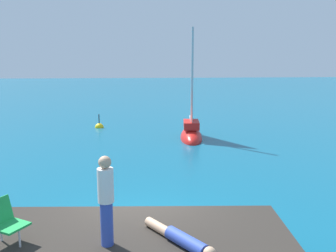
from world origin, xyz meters
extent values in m
plane|color=#0F5675|center=(0.00, 0.00, 0.00)|extent=(160.00, 160.00, 0.00)
cube|color=#2C2626|center=(0.11, -0.86, 0.00)|extent=(1.47, 1.23, 0.90)
ellipsoid|color=red|center=(2.90, 10.46, 0.00)|extent=(1.55, 3.52, 1.17)
cube|color=red|center=(2.90, 10.46, 0.78)|extent=(0.98, 1.57, 0.38)
cylinder|color=#B7B7BC|center=(2.86, 10.14, 3.25)|extent=(0.13, 0.13, 5.32)
cylinder|color=#B2B2B7|center=(2.98, 11.20, 0.96)|extent=(0.34, 2.13, 0.10)
pyramid|color=#DB4C38|center=(2.93, 10.74, 3.03)|extent=(0.26, 1.70, 4.04)
cylinder|color=#334CB2|center=(0.78, -2.63, 1.12)|extent=(0.71, 0.87, 0.24)
cylinder|color=tan|center=(0.35, -2.02, 1.09)|extent=(0.55, 0.68, 0.18)
cylinder|color=#334CB2|center=(-0.59, -2.40, 1.40)|extent=(0.22, 0.22, 0.80)
cylinder|color=white|center=(-0.59, -2.40, 2.10)|extent=(0.28, 0.28, 0.60)
sphere|color=tan|center=(-0.59, -2.40, 2.51)|extent=(0.22, 0.22, 0.22)
cube|color=green|center=(-2.28, -2.24, 1.35)|extent=(0.69, 0.68, 0.04)
cylinder|color=silver|center=(-2.10, -2.35, 1.18)|extent=(0.04, 0.04, 0.35)
cylinder|color=silver|center=(-2.50, -2.10, 1.18)|extent=(0.04, 0.04, 0.35)
sphere|color=yellow|center=(-2.46, 14.13, 0.00)|extent=(0.56, 0.56, 0.56)
cylinder|color=black|center=(-2.46, 14.13, 0.55)|extent=(0.06, 0.06, 0.60)
camera|label=1|loc=(-0.03, -8.19, 4.20)|focal=37.54mm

